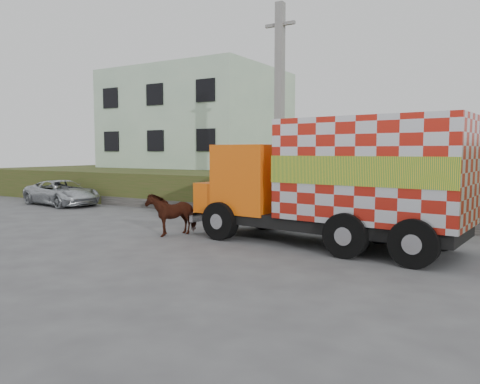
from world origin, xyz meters
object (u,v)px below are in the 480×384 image
Objects in this scene: pedestrian at (329,156)px; cargo_truck at (336,182)px; utility_pole at (279,109)px; cow at (172,213)px; suv at (62,193)px.

cargo_truck is at bearing 105.41° from pedestrian.
cow is at bearing -101.38° from utility_pole.
utility_pole is 2.59m from pedestrian.
cow is 0.92× the size of pedestrian.
cargo_truck is 4.65× the size of pedestrian.
cow is (-1.03, -5.12, -3.44)m from utility_pole.
cow is at bearing 54.79° from pedestrian.
pedestrian is at bearing 82.02° from cow.
cargo_truck is at bearing -48.44° from utility_pole.
pedestrian reaches higher than suv.
utility_pole reaches higher than suv.
utility_pole is 1.92× the size of suv.
suv is at bearing 175.78° from cargo_truck.
cow reaches higher than suv.
cargo_truck is (3.78, -4.27, -2.36)m from utility_pole.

